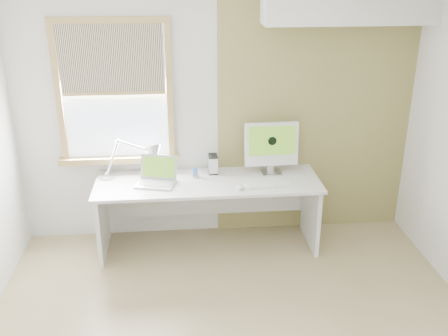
{
  "coord_description": "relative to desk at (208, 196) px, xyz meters",
  "views": [
    {
      "loc": [
        -0.4,
        -3.25,
        2.77
      ],
      "look_at": [
        0.0,
        1.05,
        1.0
      ],
      "focal_mm": 41.54,
      "sensor_mm": 36.0,
      "label": 1
    }
  ],
  "objects": [
    {
      "name": "soffit",
      "position": [
        1.33,
        0.13,
        1.87
      ],
      "size": [
        1.6,
        0.4,
        0.42
      ],
      "primitive_type": "cube",
      "color": "white",
      "rests_on": "room"
    },
    {
      "name": "desk",
      "position": [
        0.0,
        0.0,
        0.0
      ],
      "size": [
        2.2,
        0.7,
        0.73
      ],
      "color": "silver",
      "rests_on": "room"
    },
    {
      "name": "accent_wall",
      "position": [
        1.13,
        0.3,
        0.77
      ],
      "size": [
        2.0,
        0.02,
        2.6
      ],
      "primitive_type": "cube",
      "color": "olive",
      "rests_on": "room"
    },
    {
      "name": "external_drive",
      "position": [
        0.07,
        0.16,
        0.29
      ],
      "size": [
        0.09,
        0.15,
        0.19
      ],
      "color": "#B8BABD",
      "rests_on": "desk"
    },
    {
      "name": "laptop",
      "position": [
        -0.49,
        -0.05,
        0.26
      ],
      "size": [
        0.43,
        0.37,
        0.26
      ],
      "color": "#B8BABD",
      "rests_on": "desk"
    },
    {
      "name": "keyboard",
      "position": [
        0.58,
        -0.22,
        0.21
      ],
      "size": [
        0.47,
        0.15,
        0.02
      ],
      "color": "white",
      "rests_on": "desk"
    },
    {
      "name": "mouse",
      "position": [
        0.29,
        -0.27,
        0.21
      ],
      "size": [
        0.09,
        0.12,
        0.03
      ],
      "primitive_type": "ellipsoid",
      "rotation": [
        0.0,
        0.0,
        -0.28
      ],
      "color": "white",
      "rests_on": "desk"
    },
    {
      "name": "window",
      "position": [
        -0.87,
        0.27,
        1.01
      ],
      "size": [
        1.2,
        0.14,
        1.42
      ],
      "color": "#A27F45",
      "rests_on": "room"
    },
    {
      "name": "imac",
      "position": [
        0.65,
        0.1,
        0.49
      ],
      "size": [
        0.54,
        0.18,
        0.53
      ],
      "color": "#B8BABD",
      "rests_on": "desk"
    },
    {
      "name": "room",
      "position": [
        0.13,
        -1.44,
        0.77
      ],
      "size": [
        4.04,
        3.54,
        2.64
      ],
      "color": "tan",
      "rests_on": "ground"
    },
    {
      "name": "phone_dock",
      "position": [
        -0.12,
        0.04,
        0.23
      ],
      "size": [
        0.07,
        0.07,
        0.12
      ],
      "color": "#B8BABD",
      "rests_on": "desk"
    },
    {
      "name": "desk_lamp",
      "position": [
        -0.61,
        0.14,
        0.4
      ],
      "size": [
        0.7,
        0.28,
        0.39
      ],
      "color": "#B8BABD",
      "rests_on": "desk"
    }
  ]
}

